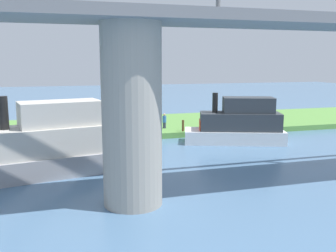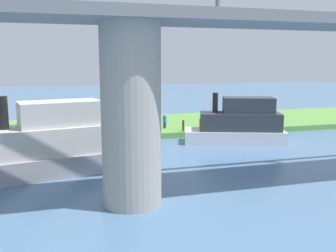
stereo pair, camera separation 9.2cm
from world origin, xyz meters
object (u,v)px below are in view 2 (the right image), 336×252
object	(u,v)px
mooring_post	(183,126)
motorboat_white	(46,145)
person_on_bank	(165,121)
bridge_pylon	(131,116)
motorboat_red	(238,125)

from	to	relation	value
mooring_post	motorboat_white	size ratio (longest dim) A/B	0.10
person_on_bank	bridge_pylon	bearing A→B (deg)	69.25
mooring_post	motorboat_red	bearing A→B (deg)	132.95
person_on_bank	motorboat_red	world-z (taller)	motorboat_red
bridge_pylon	motorboat_white	size ratio (longest dim) A/B	0.86
motorboat_white	person_on_bank	bearing A→B (deg)	-133.89
bridge_pylon	motorboat_white	xyz separation A→B (m)	(3.95, -6.17, -2.42)
bridge_pylon	mooring_post	distance (m)	17.03
bridge_pylon	person_on_bank	distance (m)	18.37
bridge_pylon	person_on_bank	bearing A→B (deg)	-110.75
bridge_pylon	person_on_bank	xyz separation A→B (m)	(-6.42, -16.95, -2.99)
bridge_pylon	person_on_bank	size ratio (longest dim) A/B	6.02
bridge_pylon	person_on_bank	world-z (taller)	bridge_pylon
mooring_post	bridge_pylon	bearing A→B (deg)	63.09
motorboat_red	motorboat_white	size ratio (longest dim) A/B	0.88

